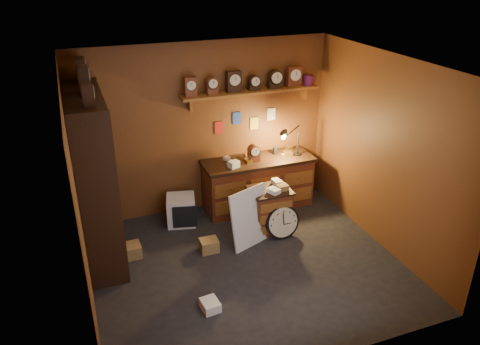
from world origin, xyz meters
name	(u,v)px	position (x,y,z in m)	size (l,w,h in m)	color
floor	(247,265)	(0.00, 0.00, 0.00)	(4.00, 4.00, 0.00)	black
room_shell	(248,144)	(0.04, 0.11, 1.72)	(4.02, 3.62, 2.71)	brown
shelving_unit	(91,173)	(-1.79, 0.98, 1.25)	(0.47, 1.60, 2.58)	black
workbench	(258,180)	(0.77, 1.47, 0.47)	(1.81, 0.66, 1.36)	brown
low_cabinet	(270,208)	(0.65, 0.74, 0.37)	(0.60, 0.51, 0.77)	brown
big_round_clock	(282,222)	(0.75, 0.48, 0.25)	(0.52, 0.17, 0.52)	black
white_panel	(249,243)	(0.23, 0.49, 0.00)	(0.66, 0.03, 0.87)	silver
mini_fridge	(181,210)	(-0.55, 1.39, 0.22)	(0.52, 0.53, 0.45)	silver
floor_box_a	(130,251)	(-1.44, 0.76, 0.09)	(0.30, 0.25, 0.18)	olive
floor_box_b	(210,305)	(-0.72, -0.65, 0.06)	(0.20, 0.24, 0.12)	white
floor_box_c	(209,245)	(-0.38, 0.50, 0.09)	(0.25, 0.21, 0.19)	olive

